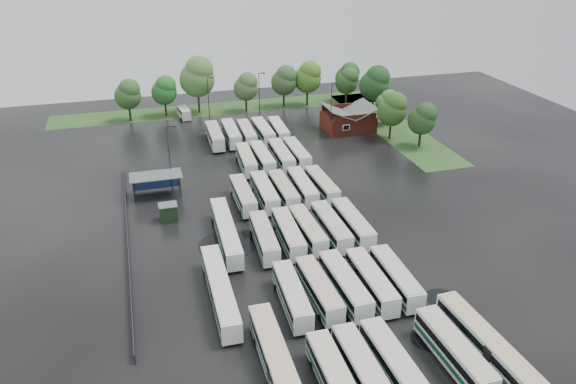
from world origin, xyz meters
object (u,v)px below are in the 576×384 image
object	(u,v)px
brick_building	(348,121)
artic_bus_east	(491,350)
minibus	(184,113)
artic_bus_west_a	(278,367)

from	to	relation	value
brick_building	artic_bus_east	size ratio (longest dim) A/B	0.61
brick_building	minibus	xyz separation A→B (m)	(-32.54, 17.23, -0.55)
artic_bus_east	minibus	bearing A→B (deg)	100.56
artic_bus_west_a	minibus	world-z (taller)	artic_bus_west_a
brick_building	minibus	world-z (taller)	brick_building
artic_bus_east	minibus	xyz separation A→B (m)	(-20.56, 86.50, -0.37)
brick_building	artic_bus_west_a	xyz separation A→B (m)	(-32.96, -65.78, -0.15)
brick_building	artic_bus_east	bearing A→B (deg)	-99.81
artic_bus_east	minibus	world-z (taller)	artic_bus_east
artic_bus_east	artic_bus_west_a	bearing A→B (deg)	167.73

